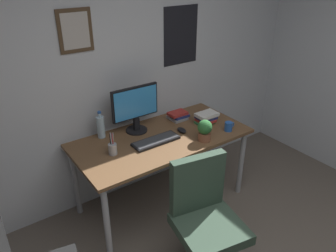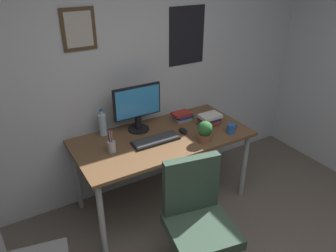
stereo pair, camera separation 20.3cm
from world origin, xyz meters
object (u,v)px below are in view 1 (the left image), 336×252
Objects in this scene: office_chair at (205,214)px; book_stack_right at (206,118)px; water_bottle at (101,127)px; monitor at (135,107)px; pen_cup at (113,148)px; keyboard at (156,141)px; computer_mouse at (182,130)px; potted_plant at (205,130)px; book_stack_left at (178,115)px; coffee_mug_near at (229,126)px.

book_stack_right is (0.69, 0.80, 0.27)m from office_chair.
monitor is at bearing -13.52° from water_bottle.
monitor is 0.35m from water_bottle.
keyboard is at bearing -5.37° from pen_cup.
book_stack_right reaches higher than keyboard.
book_stack_right is at bearing 2.43° from computer_mouse.
computer_mouse is 0.26m from potted_plant.
potted_plant is at bearing -133.49° from book_stack_right.
water_bottle reaches higher than pen_cup.
potted_plant reaches higher than book_stack_right.
pen_cup is 0.87m from book_stack_left.
office_chair is at bearing -96.32° from keyboard.
pen_cup is 0.96× the size of book_stack_right.
coffee_mug_near is (1.02, -0.57, -0.06)m from water_bottle.
coffee_mug_near reaches higher than keyboard.
pen_cup is at bearing -146.21° from monitor.
keyboard is 0.61m from book_stack_right.
office_chair is at bearing -116.90° from book_stack_left.
water_bottle is at bearing 81.51° from pen_cup.
office_chair is 0.80m from keyboard.
office_chair is 2.07× the size of monitor.
computer_mouse is (0.33, -0.26, -0.22)m from monitor.
office_chair is at bearing -76.71° from water_bottle.
book_stack_right reaches higher than book_stack_left.
coffee_mug_near is 1.10m from pen_cup.
water_bottle is at bearing 103.29° from office_chair.
water_bottle is at bearing 161.21° from book_stack_right.
water_bottle is 1.29× the size of potted_plant.
water_bottle reaches higher than book_stack_right.
book_stack_left is at bearing -6.76° from water_bottle.
keyboard is at bearing 162.64° from coffee_mug_near.
monitor is at bearing 128.75° from potted_plant.
computer_mouse is 0.55× the size of pen_cup.
computer_mouse reaches higher than keyboard.
water_bottle is at bearing 173.24° from book_stack_left.
monitor is 2.21× the size of book_stack_right.
computer_mouse is 0.74m from water_bottle.
monitor is 2.36× the size of potted_plant.
monitor is 1.07× the size of keyboard.
office_chair is 1.18m from book_stack_left.
coffee_mug_near is at bearing -63.68° from book_stack_left.
potted_plant reaches higher than computer_mouse.
keyboard is 2.15× the size of pen_cup.
monitor is 0.48m from pen_cup.
coffee_mug_near is 0.57× the size of book_stack_left.
pen_cup reaches higher than keyboard.
potted_plant is at bearing -73.93° from computer_mouse.
water_bottle is (-0.65, 0.34, 0.09)m from computer_mouse.
potted_plant is at bearing -30.53° from keyboard.
monitor is at bearing 177.93° from book_stack_left.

